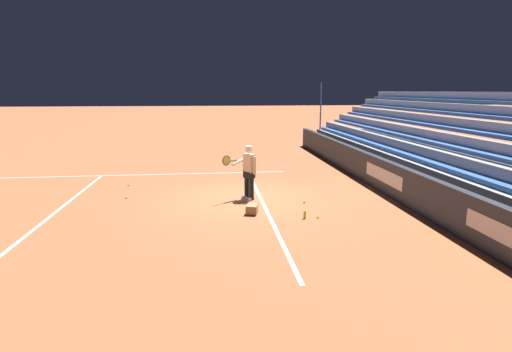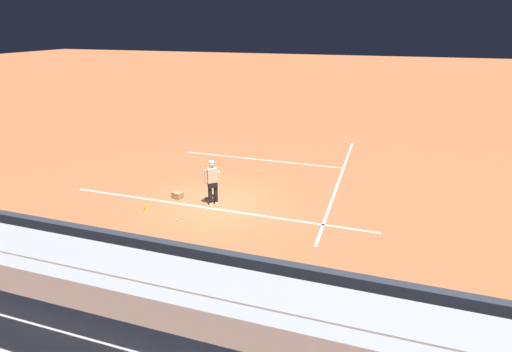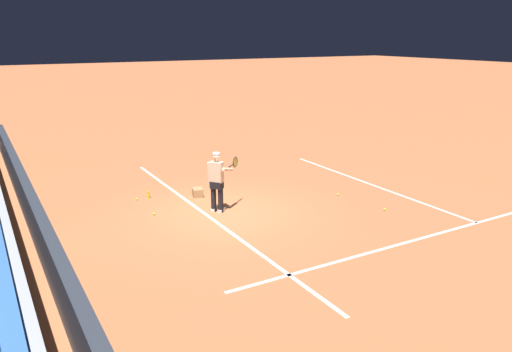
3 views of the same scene
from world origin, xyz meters
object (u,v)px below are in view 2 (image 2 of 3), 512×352
object	(u,v)px
ball_box_cardboard	(178,195)
tennis_ball_far_right	(177,220)
tennis_ball_near_player	(258,171)
tennis_player	(212,182)
water_bottle	(145,208)
tennis_ball_by_box	(139,214)
tennis_ball_far_left	(296,173)

from	to	relation	value
ball_box_cardboard	tennis_ball_far_right	distance (m)	1.95
tennis_ball_far_right	tennis_ball_near_player	xyz separation A→B (m)	(1.18, 5.55, 0.00)
tennis_player	water_bottle	world-z (taller)	tennis_player
ball_box_cardboard	tennis_ball_by_box	size ratio (longest dim) A/B	6.06
tennis_player	tennis_ball_by_box	world-z (taller)	tennis_player
tennis_ball_near_player	water_bottle	xyz separation A→B (m)	(-2.69, -5.21, 0.08)
tennis_player	tennis_ball_by_box	distance (m)	2.86
tennis_ball_far_left	tennis_ball_near_player	xyz separation A→B (m)	(-1.75, -0.27, 0.00)
ball_box_cardboard	tennis_ball_near_player	bearing A→B (deg)	61.32
tennis_ball_by_box	tennis_ball_far_left	bearing A→B (deg)	52.78
tennis_ball_far_left	water_bottle	xyz separation A→B (m)	(-4.44, -5.48, 0.08)
tennis_ball_by_box	water_bottle	size ratio (longest dim) A/B	0.30
ball_box_cardboard	tennis_ball_far_right	world-z (taller)	ball_box_cardboard
tennis_player	tennis_ball_near_player	bearing A→B (deg)	81.91
ball_box_cardboard	tennis_ball_near_player	xyz separation A→B (m)	(2.10, 3.83, -0.10)
tennis_player	ball_box_cardboard	distance (m)	1.72
tennis_ball_by_box	water_bottle	xyz separation A→B (m)	(0.01, 0.37, 0.08)
tennis_player	tennis_ball_near_player	xyz separation A→B (m)	(0.55, 3.88, -0.86)
water_bottle	tennis_ball_by_box	bearing A→B (deg)	-90.85
ball_box_cardboard	water_bottle	bearing A→B (deg)	-113.27
tennis_ball_by_box	tennis_player	bearing A→B (deg)	38.33
tennis_player	tennis_ball_near_player	distance (m)	4.02
tennis_ball_by_box	tennis_ball_far_right	xyz separation A→B (m)	(1.52, 0.02, 0.00)
tennis_ball_by_box	tennis_ball_far_left	distance (m)	7.35
tennis_ball_far_left	water_bottle	bearing A→B (deg)	-128.99
tennis_player	tennis_ball_by_box	bearing A→B (deg)	-141.67
tennis_ball_by_box	ball_box_cardboard	bearing A→B (deg)	71.10
ball_box_cardboard	tennis_ball_by_box	bearing A→B (deg)	-108.90
tennis_ball_near_player	water_bottle	bearing A→B (deg)	-117.30
tennis_ball_far_right	water_bottle	xyz separation A→B (m)	(-1.51, 0.35, 0.08)
tennis_ball_near_player	water_bottle	size ratio (longest dim) A/B	0.30
water_bottle	tennis_ball_near_player	bearing A→B (deg)	62.70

